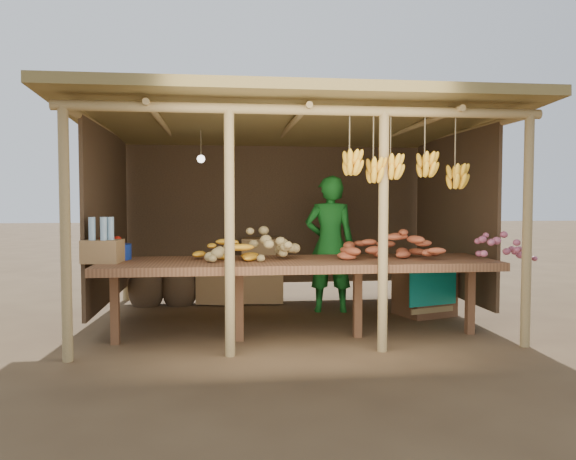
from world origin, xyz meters
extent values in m
plane|color=brown|center=(0.00, 0.00, 0.00)|extent=(60.00, 60.00, 0.00)
cylinder|color=tan|center=(-2.10, -1.50, 1.10)|extent=(0.09, 0.09, 2.20)
cylinder|color=tan|center=(2.10, -1.50, 1.10)|extent=(0.09, 0.09, 2.20)
cylinder|color=tan|center=(-2.10, 1.50, 1.10)|extent=(0.09, 0.09, 2.20)
cylinder|color=tan|center=(2.10, 1.50, 1.10)|extent=(0.09, 0.09, 2.20)
cylinder|color=tan|center=(-0.70, -1.50, 1.10)|extent=(0.09, 0.09, 2.20)
cylinder|color=tan|center=(0.70, -1.50, 1.10)|extent=(0.09, 0.09, 2.20)
cylinder|color=tan|center=(0.00, -1.50, 2.20)|extent=(4.40, 0.09, 0.09)
cylinder|color=tan|center=(0.00, 1.50, 2.20)|extent=(4.40, 0.09, 0.09)
cube|color=olive|center=(0.00, 0.00, 2.29)|extent=(4.70, 3.50, 0.28)
cube|color=#4D3824|center=(0.00, 1.48, 1.21)|extent=(4.20, 0.04, 1.98)
cube|color=#4D3824|center=(-2.08, 0.20, 1.21)|extent=(0.04, 2.40, 1.98)
cube|color=#4D3824|center=(2.08, 0.20, 1.21)|extent=(0.04, 2.40, 1.98)
cube|color=brown|center=(0.00, -0.95, 0.76)|extent=(3.90, 1.05, 0.08)
cube|color=brown|center=(-1.80, -0.95, 0.36)|extent=(0.08, 0.08, 0.72)
cube|color=brown|center=(-0.60, -0.95, 0.36)|extent=(0.08, 0.08, 0.72)
cube|color=brown|center=(0.60, -0.95, 0.36)|extent=(0.08, 0.08, 0.72)
cube|color=brown|center=(1.80, -0.95, 0.36)|extent=(0.08, 0.08, 0.72)
cylinder|color=navy|center=(-1.90, -0.69, 0.88)|extent=(0.44, 0.44, 0.16)
cube|color=olive|center=(-1.90, -0.98, 0.91)|extent=(0.38, 0.31, 0.22)
imported|color=#186F21|center=(0.57, 0.39, 0.85)|extent=(0.66, 0.47, 1.70)
cube|color=brown|center=(1.68, 0.04, 0.28)|extent=(0.73, 0.67, 0.56)
cube|color=#0C8D7A|center=(1.68, 0.04, 0.59)|extent=(0.82, 0.76, 0.06)
cube|color=olive|center=(-0.21, 1.08, 0.24)|extent=(0.61, 0.52, 0.43)
cube|color=olive|center=(-0.21, 1.08, 0.67)|extent=(0.61, 0.52, 0.43)
cube|color=olive|center=(-0.80, 1.08, 0.24)|extent=(0.61, 0.52, 0.43)
ellipsoid|color=#4D3824|center=(-1.77, 1.06, 0.28)|extent=(0.48, 0.48, 0.65)
ellipsoid|color=#4D3824|center=(-1.33, 1.06, 0.28)|extent=(0.48, 0.48, 0.65)
camera|label=1|loc=(-0.77, -6.48, 1.39)|focal=35.00mm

